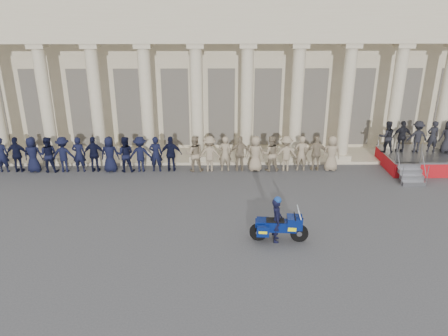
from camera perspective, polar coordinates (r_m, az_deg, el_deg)
ground at (r=16.59m, az=-0.02°, el=-8.91°), size 90.00×90.00×0.00m
building at (r=29.33m, az=-0.42°, el=13.80°), size 40.00×12.50×9.00m
officer_rank at (r=22.74m, az=-11.64°, el=1.79°), size 20.96×0.70×1.85m
reviewing_stand at (r=24.88m, az=24.63°, el=3.06°), size 4.81×3.94×2.49m
motorcycle at (r=16.17m, az=7.28°, el=-7.54°), size 2.15×0.89×1.38m
rider at (r=16.02m, az=6.90°, el=-6.63°), size 0.45×0.65×1.78m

